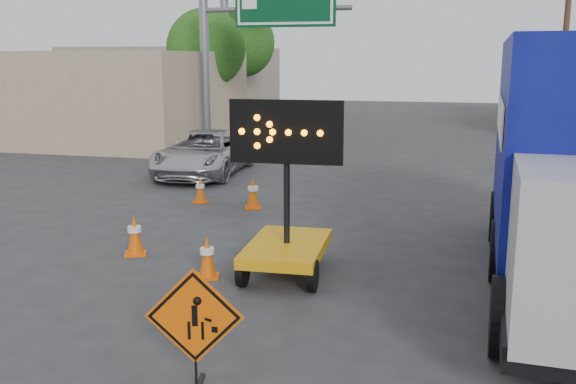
% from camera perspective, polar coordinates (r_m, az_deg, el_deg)
% --- Properties ---
extents(ground, '(100.00, 100.00, 0.00)m').
position_cam_1_polar(ground, '(8.57, -10.71, -14.28)').
color(ground, '#2D2D30').
rests_on(ground, ground).
extents(curb_right, '(0.40, 60.00, 0.12)m').
position_cam_1_polar(curb_right, '(22.57, 23.91, 1.44)').
color(curb_right, gray).
rests_on(curb_right, ground).
extents(storefront_left_near, '(14.00, 10.00, 4.00)m').
position_cam_1_polar(storefront_left_near, '(32.10, -18.64, 8.13)').
color(storefront_left_near, tan).
rests_on(storefront_left_near, ground).
extents(storefront_left_far, '(12.00, 10.00, 4.40)m').
position_cam_1_polar(storefront_left_far, '(44.90, -9.97, 9.71)').
color(storefront_left_far, gray).
rests_on(storefront_left_far, ground).
extents(highway_gantry, '(6.18, 0.38, 6.90)m').
position_cam_1_polar(highway_gantry, '(26.12, -3.16, 14.75)').
color(highway_gantry, slate).
rests_on(highway_gantry, ground).
extents(utility_pole_far, '(1.80, 0.26, 9.00)m').
position_cam_1_polar(utility_pole_far, '(31.30, 23.44, 12.63)').
color(utility_pole_far, '#4A331F').
rests_on(utility_pole_far, ground).
extents(tree_left_near, '(3.71, 3.71, 6.03)m').
position_cam_1_polar(tree_left_near, '(31.09, -7.29, 12.54)').
color(tree_left_near, '#4A331F').
rests_on(tree_left_near, ground).
extents(tree_left_far, '(4.10, 4.10, 6.66)m').
position_cam_1_polar(tree_left_far, '(38.96, -4.29, 13.08)').
color(tree_left_far, '#4A331F').
rests_on(tree_left_far, ground).
extents(construction_sign, '(1.10, 0.79, 1.49)m').
position_cam_1_polar(construction_sign, '(7.39, -8.30, -11.87)').
color(construction_sign, black).
rests_on(construction_sign, ground).
extents(arrow_board, '(1.94, 2.20, 3.06)m').
position_cam_1_polar(arrow_board, '(11.21, -0.11, -4.01)').
color(arrow_board, orange).
rests_on(arrow_board, ground).
extents(pickup_truck, '(2.66, 5.24, 1.42)m').
position_cam_1_polar(pickup_truck, '(21.09, -7.43, 3.48)').
color(pickup_truck, '#BABBC2').
rests_on(pickup_truck, ground).
extents(cone_a, '(0.48, 0.48, 0.76)m').
position_cam_1_polar(cone_a, '(11.23, -7.20, -5.70)').
color(cone_a, '#E25504').
rests_on(cone_a, ground).
extents(cone_b, '(0.54, 0.54, 0.80)m').
position_cam_1_polar(cone_b, '(12.74, -13.48, -3.70)').
color(cone_b, '#E25504').
rests_on(cone_b, ground).
extents(cone_c, '(0.53, 0.53, 0.80)m').
position_cam_1_polar(cone_c, '(16.21, -3.13, -0.06)').
color(cone_c, '#E25504').
rests_on(cone_c, ground).
extents(cone_d, '(0.47, 0.47, 0.70)m').
position_cam_1_polar(cone_d, '(16.97, -7.82, 0.21)').
color(cone_d, '#E25504').
rests_on(cone_d, ground).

